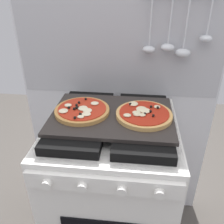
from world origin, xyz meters
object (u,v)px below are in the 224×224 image
at_px(baking_tray, 112,116).
at_px(pizza_right, 144,114).
at_px(stove, 112,189).
at_px(pizza_left, 82,111).

distance_m(baking_tray, pizza_right, 0.14).
relative_size(stove, pizza_right, 3.67).
bearing_deg(pizza_right, baking_tray, 177.48).
bearing_deg(pizza_right, stove, 178.15).
bearing_deg(baking_tray, pizza_right, -2.52).
xyz_separation_m(stove, pizza_right, (0.14, -0.00, 0.48)).
bearing_deg(stove, baking_tray, 90.00).
relative_size(baking_tray, pizza_left, 2.20).
xyz_separation_m(baking_tray, pizza_left, (-0.14, -0.01, 0.02)).
height_order(pizza_left, pizza_right, same).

